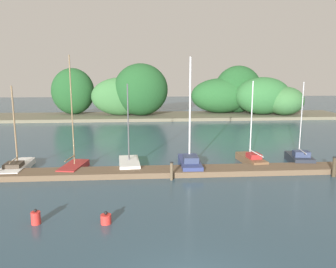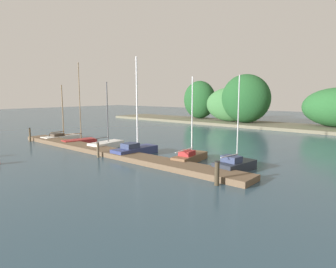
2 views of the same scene
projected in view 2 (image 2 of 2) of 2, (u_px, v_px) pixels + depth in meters
dock_pier at (108, 152)px, 22.59m from camera, size 23.74×1.80×0.35m
far_shore at (292, 106)px, 39.63m from camera, size 54.37×8.40×7.54m
sailboat_0 at (62, 136)px, 30.05m from camera, size 1.48×4.13×5.55m
sailboat_1 at (80, 140)px, 27.37m from camera, size 1.67×3.27×7.48m
sailboat_2 at (108, 144)px, 25.33m from camera, size 1.55×3.38×5.66m
sailboat_3 at (136, 149)px, 22.33m from camera, size 1.37×4.04×7.38m
sailboat_4 at (191, 157)px, 20.13m from camera, size 1.43×3.70×5.81m
sailboat_5 at (235, 164)px, 17.76m from camera, size 1.77×3.03×5.74m
mooring_piling_0 at (30, 135)px, 28.56m from camera, size 0.18×0.18×1.36m
mooring_piling_1 at (98, 150)px, 21.40m from camera, size 0.21×0.21×1.11m
mooring_piling_2 at (217, 173)px, 14.80m from camera, size 0.28×0.28×1.26m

